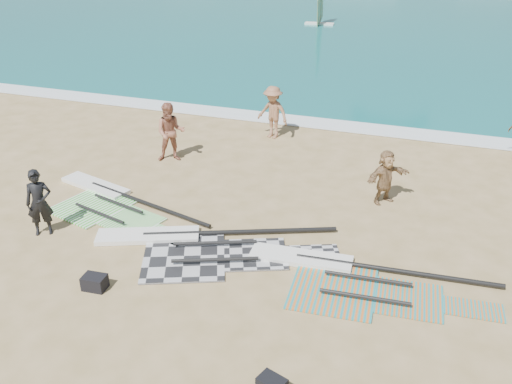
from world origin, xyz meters
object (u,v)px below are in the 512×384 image
(beachgoer_left, at_px, (171,132))
(beachgoer_right, at_px, (385,177))
(beachgoer_mid, at_px, (273,112))
(gear_bag_near, at_px, (95,282))
(rig_green, at_px, (109,202))
(person_wetsuit, at_px, (39,203))
(rig_orange, at_px, (347,277))
(rig_grey, at_px, (196,245))

(beachgoer_left, height_order, beachgoer_right, beachgoer_left)
(beachgoer_mid, bearing_deg, gear_bag_near, -78.74)
(rig_green, height_order, gear_bag_near, gear_bag_near)
(person_wetsuit, bearing_deg, beachgoer_right, -3.40)
(rig_orange, height_order, beachgoer_left, beachgoer_left)
(rig_grey, xyz_separation_m, beachgoer_mid, (-0.44, 7.86, 0.91))
(gear_bag_near, relative_size, person_wetsuit, 0.29)
(rig_grey, xyz_separation_m, person_wetsuit, (-3.99, -0.63, 0.84))
(gear_bag_near, xyz_separation_m, person_wetsuit, (-2.59, 1.66, 0.73))
(gear_bag_near, relative_size, beachgoer_left, 0.26)
(rig_green, relative_size, gear_bag_near, 10.78)
(beachgoer_left, distance_m, beachgoer_mid, 4.01)
(rig_grey, distance_m, rig_green, 3.58)
(rig_grey, height_order, rig_green, rig_grey)
(rig_green, distance_m, beachgoer_left, 3.54)
(rig_grey, height_order, gear_bag_near, gear_bag_near)
(beachgoer_left, xyz_separation_m, beachgoer_right, (7.07, -0.80, -0.20))
(rig_grey, distance_m, beachgoer_right, 5.75)
(gear_bag_near, height_order, beachgoer_right, beachgoer_right)
(person_wetsuit, xyz_separation_m, beachgoer_left, (1.00, 5.40, 0.10))
(person_wetsuit, relative_size, beachgoer_mid, 0.93)
(rig_green, distance_m, beachgoer_mid, 7.16)
(rig_green, relative_size, beachgoer_right, 3.48)
(rig_orange, distance_m, beachgoer_mid, 9.11)
(rig_orange, height_order, gear_bag_near, gear_bag_near)
(rig_green, relative_size, rig_orange, 0.95)
(rig_green, bearing_deg, beachgoer_left, 100.56)
(rig_orange, relative_size, person_wetsuit, 3.26)
(rig_green, distance_m, person_wetsuit, 2.27)
(gear_bag_near, bearing_deg, rig_grey, 58.51)
(person_wetsuit, bearing_deg, rig_grey, -24.10)
(rig_grey, relative_size, person_wetsuit, 3.49)
(beachgoer_mid, relative_size, beachgoer_right, 1.22)
(beachgoer_mid, bearing_deg, beachgoer_right, -23.98)
(gear_bag_near, bearing_deg, rig_orange, 22.37)
(rig_orange, relative_size, beachgoer_right, 3.69)
(person_wetsuit, bearing_deg, beachgoer_mid, 34.23)
(rig_green, distance_m, gear_bag_near, 4.12)
(rig_grey, distance_m, person_wetsuit, 4.13)
(gear_bag_near, relative_size, beachgoer_mid, 0.27)
(rig_orange, xyz_separation_m, beachgoer_left, (-6.80, 4.91, 0.94))
(person_wetsuit, distance_m, beachgoer_left, 5.49)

